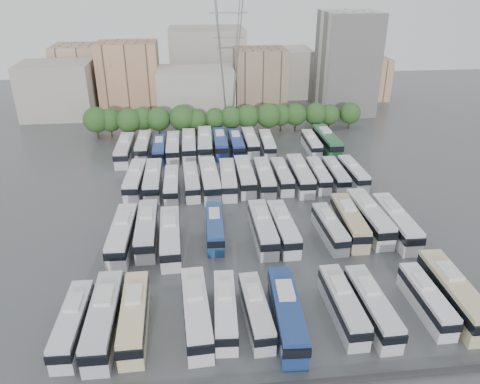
{
  "coord_description": "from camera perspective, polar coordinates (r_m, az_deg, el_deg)",
  "views": [
    {
      "loc": [
        -7.86,
        -64.3,
        36.09
      ],
      "look_at": [
        -0.38,
        3.84,
        3.0
      ],
      "focal_mm": 35.0,
      "sensor_mm": 36.0,
      "label": 1
    }
  ],
  "objects": [
    {
      "name": "bus_r1_s3",
      "position": [
        66.58,
        -8.49,
        -5.39
      ],
      "size": [
        3.12,
        12.77,
        3.98
      ],
      "rotation": [
        0.0,
        0.0,
        0.03
      ],
      "color": "silver",
      "rests_on": "ground"
    },
    {
      "name": "bus_r1_s2",
      "position": [
        68.93,
        -11.29,
        -4.44
      ],
      "size": [
        2.95,
        12.95,
        4.05
      ],
      "rotation": [
        0.0,
        0.0,
        0.01
      ],
      "color": "silver",
      "rests_on": "ground"
    },
    {
      "name": "bus_r1_s8",
      "position": [
        68.5,
        5.27,
        -4.32
      ],
      "size": [
        3.04,
        12.23,
        3.81
      ],
      "rotation": [
        0.0,
        0.0,
        0.03
      ],
      "color": "silver",
      "rests_on": "ground"
    },
    {
      "name": "bus_r0_s13",
      "position": [
        60.51,
        24.57,
        -11.14
      ],
      "size": [
        3.3,
        13.63,
        4.26
      ],
      "rotation": [
        0.0,
        0.0,
        -0.03
      ],
      "color": "beige",
      "rests_on": "ground"
    },
    {
      "name": "bus_r2_s6",
      "position": [
        83.63,
        -1.48,
        1.64
      ],
      "size": [
        3.16,
        12.53,
        3.9
      ],
      "rotation": [
        0.0,
        0.0,
        -0.04
      ],
      "color": "silver",
      "rests_on": "ground"
    },
    {
      "name": "bus_r1_s12",
      "position": [
        73.25,
        15.47,
        -2.92
      ],
      "size": [
        3.25,
        13.53,
        4.22
      ],
      "rotation": [
        0.0,
        0.0,
        0.02
      ],
      "color": "silver",
      "rests_on": "ground"
    },
    {
      "name": "bus_r2_s8",
      "position": [
        84.28,
        2.98,
        1.82
      ],
      "size": [
        3.07,
        12.57,
        3.92
      ],
      "rotation": [
        0.0,
        0.0,
        -0.03
      ],
      "color": "silver",
      "rests_on": "ground"
    },
    {
      "name": "bus_r3_s8",
      "position": [
        102.14,
        1.25,
        6.17
      ],
      "size": [
        2.62,
        11.96,
        3.75
      ],
      "rotation": [
        0.0,
        0.0,
        0.0
      ],
      "color": "silver",
      "rests_on": "ground"
    },
    {
      "name": "bus_r2_s3",
      "position": [
        82.75,
        -8.34,
        0.96
      ],
      "size": [
        2.51,
        11.34,
        3.55
      ],
      "rotation": [
        0.0,
        0.0,
        -0.0
      ],
      "color": "silver",
      "rests_on": "ground"
    },
    {
      "name": "bus_r2_s12",
      "position": [
        87.67,
        11.58,
        2.15
      ],
      "size": [
        2.68,
        11.34,
        3.55
      ],
      "rotation": [
        0.0,
        0.0,
        -0.02
      ],
      "color": "silver",
      "rests_on": "ground"
    },
    {
      "name": "bus_r1_s11",
      "position": [
        71.57,
        13.18,
        -3.46
      ],
      "size": [
        3.28,
        12.86,
        4.0
      ],
      "rotation": [
        0.0,
        0.0,
        -0.04
      ],
      "color": "tan",
      "rests_on": "ground"
    },
    {
      "name": "bus_r0_s0",
      "position": [
        54.86,
        -19.7,
        -14.79
      ],
      "size": [
        2.81,
        11.54,
        3.6
      ],
      "rotation": [
        0.0,
        0.0,
        -0.03
      ],
      "color": "silver",
      "rests_on": "ground"
    },
    {
      "name": "bus_r3_s5",
      "position": [
        100.79,
        -4.29,
        5.98
      ],
      "size": [
        3.42,
        13.68,
        4.26
      ],
      "rotation": [
        0.0,
        0.0,
        -0.03
      ],
      "color": "silver",
      "rests_on": "ground"
    },
    {
      "name": "bus_r2_s4",
      "position": [
        83.41,
        -5.96,
        1.34
      ],
      "size": [
        2.99,
        11.73,
        3.65
      ],
      "rotation": [
        0.0,
        0.0,
        0.04
      ],
      "color": "silver",
      "rests_on": "ground"
    },
    {
      "name": "electricity_pylon",
      "position": [
        116.04,
        -1.38,
        17.12
      ],
      "size": [
        9.0,
        6.91,
        33.83
      ],
      "color": "slate",
      "rests_on": "ground"
    },
    {
      "name": "bus_r3_s3",
      "position": [
        99.84,
        -8.15,
        5.48
      ],
      "size": [
        2.74,
        12.37,
        3.88
      ],
      "rotation": [
        0.0,
        0.0,
        -0.0
      ],
      "color": "silver",
      "rests_on": "ground"
    },
    {
      "name": "bus_r3_s7",
      "position": [
        101.1,
        -0.47,
        5.96
      ],
      "size": [
        2.62,
        11.89,
        3.73
      ],
      "rotation": [
        0.0,
        0.0,
        0.0
      ],
      "color": "navy",
      "rests_on": "ground"
    },
    {
      "name": "bus_r3_s6",
      "position": [
        101.14,
        -2.42,
        6.0
      ],
      "size": [
        2.89,
        12.54,
        3.92
      ],
      "rotation": [
        0.0,
        0.0,
        -0.01
      ],
      "color": "navy",
      "rests_on": "ground"
    },
    {
      "name": "apartment_tower",
      "position": [
        131.31,
        12.88,
        15.03
      ],
      "size": [
        14.0,
        14.0,
        26.0
      ],
      "primitive_type": "cube",
      "color": "silver",
      "rests_on": "ground"
    },
    {
      "name": "city_buildings",
      "position": [
        139.05,
        -6.15,
        13.92
      ],
      "size": [
        102.0,
        35.0,
        20.0
      ],
      "color": "#9E998E",
      "rests_on": "ground"
    },
    {
      "name": "bus_r1_s1",
      "position": [
        68.33,
        -14.12,
        -5.02
      ],
      "size": [
        3.31,
        13.11,
        4.09
      ],
      "rotation": [
        0.0,
        0.0,
        -0.04
      ],
      "color": "silver",
      "rests_on": "ground"
    },
    {
      "name": "bus_r3_s4",
      "position": [
        100.32,
        -6.24,
        5.74
      ],
      "size": [
        2.89,
        12.94,
        4.06
      ],
      "rotation": [
        0.0,
        0.0,
        -0.01
      ],
      "color": "silver",
      "rests_on": "ground"
    },
    {
      "name": "bus_r0_s1",
      "position": [
        54.04,
        -16.27,
        -14.57
      ],
      "size": [
        2.94,
        13.12,
        4.11
      ],
      "rotation": [
        0.0,
        0.0,
        -0.01
      ],
      "color": "silver",
      "rests_on": "ground"
    },
    {
      "name": "bus_r1_s5",
      "position": [
        68.73,
        -3.1,
        -4.27
      ],
      "size": [
        2.76,
        11.29,
        3.52
      ],
      "rotation": [
        0.0,
        0.0,
        -0.03
      ],
      "color": "navy",
      "rests_on": "ground"
    },
    {
      "name": "bus_r2_s10",
      "position": [
        85.68,
        7.34,
        2.11
      ],
      "size": [
        3.04,
        13.11,
        4.1
      ],
      "rotation": [
        0.0,
        0.0,
        -0.01
      ],
      "color": "silver",
      "rests_on": "ground"
    },
    {
      "name": "bus_r2_s2",
      "position": [
        84.49,
        -10.56,
        1.49
      ],
      "size": [
        2.82,
        12.87,
        4.04
      ],
      "rotation": [
        0.0,
        0.0,
        -0.0
      ],
      "color": "silver",
      "rests_on": "ground"
    },
    {
      "name": "bus_r1_s10",
      "position": [
        69.75,
        10.89,
        -4.29
      ],
      "size": [
        2.86,
        11.13,
        3.46
      ],
      "rotation": [
        0.0,
        0.0,
        0.04
      ],
      "color": "silver",
      "rests_on": "ground"
    },
    {
      "name": "bus_r3_s12",
      "position": [
        102.77,
        8.7,
        5.92
      ],
      "size": [
        2.7,
        11.16,
        3.48
      ],
      "rotation": [
        0.0,
        0.0,
        -0.03
      ],
      "color": "silver",
      "rests_on": "ground"
    },
    {
      "name": "ground",
      "position": [
        74.15,
        0.62,
        -3.36
      ],
      "size": [
        220.0,
        220.0,
        0.0
      ],
      "primitive_type": "plane",
      "color": "#424447",
      "rests_on": "ground"
    },
    {
      "name": "bus_r2_s7",
      "position": [
        84.75,
        0.58,
        2.01
      ],
      "size": [
        2.78,
        12.7,
        3.98
      ],
      "rotation": [
        0.0,
        0.0,
        -0.0
      ],
      "color": "silver",
      "rests_on": "ground"
    },
    {
      "name": "bus_r0_s5",
      "position": [
        53.6,
        -1.82,
        -14.12
      ],
      "size": [
        2.99,
        11.32,
        3.52
      ],
      "rotation": [
        0.0,
        0.0,
        -0.05
      ],
      "color": "white",
      "rests_on": "ground"
    },
    {
      "name": "bus_r3_s9",
      "position": [
        101.23,
        3.33,
        5.91
      ],
      "size": [
        2.99,
        11.6,
        3.61
      ],
      "rotation": [
        0.0,
        0.0,
        -0.04
      ],
      "color": "white",
      "rests_on": "ground"
    },
    {
      "name": "bus_r2_s11",
      "position": [
        86.99,
        9.54,
        2.12
      ],
      "size": [
        2.75,
        11.26,
        3.51
      ],
      "rotation": [
        0.0,
        0.0,
        -0.03
      ],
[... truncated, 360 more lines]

